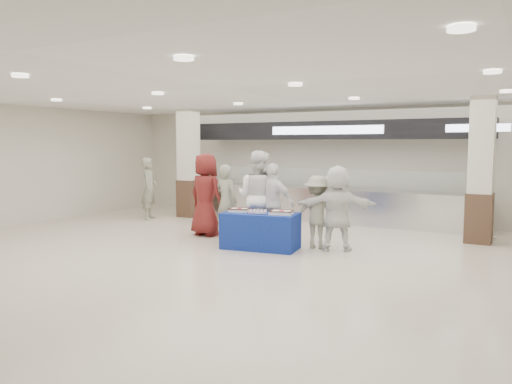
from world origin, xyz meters
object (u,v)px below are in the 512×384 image
Objects in this scene: cupcake_tray at (258,212)px; soldier_b at (317,212)px; sheet_cake_left at (239,210)px; chef_short at (273,203)px; soldier_bg at (149,189)px; soldier_a at (226,201)px; civilian_maroon at (206,195)px; display_table at (260,231)px; sheet_cake_right at (282,212)px; civilian_white at (337,208)px; chef_tall at (258,196)px.

cupcake_tray is 0.30× the size of soldier_b.
sheet_cake_left is 0.81m from chef_short.
sheet_cake_left is 4.73m from soldier_bg.
soldier_a is at bearing -12.49° from soldier_b.
cupcake_tray is at bearing 94.54° from chef_short.
cupcake_tray is 1.25m from soldier_b.
chef_short is 4.91m from soldier_bg.
cupcake_tray is at bearing 167.61° from civilian_maroon.
soldier_b is at bearing 23.60° from display_table.
sheet_cake_right is 0.33× the size of soldier_b.
soldier_bg is (-6.22, 1.31, 0.02)m from civilian_white.
civilian_white is at bearing 15.04° from display_table.
soldier_a reaches higher than soldier_b.
display_table is at bearing 56.35° from cupcake_tray.
soldier_bg is (-4.29, 1.98, 0.10)m from sheet_cake_left.
soldier_b is at bearing -176.64° from chef_short.
sheet_cake_right is at bearing 167.94° from soldier_a.
chef_short is 1.06m from soldier_b.
civilian_white is at bearing 19.33° from sheet_cake_left.
cupcake_tray is 0.26× the size of chef_short.
display_table is at bearing -137.51° from soldier_bg.
chef_tall reaches higher than display_table.
soldier_bg reaches higher than sheet_cake_left.
sheet_cake_left is 0.96m from sheet_cake_right.
civilian_white is at bearing 167.51° from soldier_b.
sheet_cake_left is at bearing 177.87° from cupcake_tray.
civilian_maroon is 3.20m from soldier_bg.
display_table is at bearing 160.21° from soldier_a.
chef_short is 0.99× the size of soldier_bg.
sheet_cake_left is 0.46m from cupcake_tray.
cupcake_tray is 1.42m from soldier_a.
soldier_b reaches higher than sheet_cake_right.
chef_tall is at bearing -23.08° from civilian_white.
chef_short reaches higher than sheet_cake_right.
chef_short is at bearing -171.63° from civilian_maroon.
display_table is 0.79× the size of civilian_maroon.
chef_tall reaches higher than sheet_cake_right.
chef_tall is 1.16× the size of civilian_white.
chef_tall reaches higher than chef_short.
civilian_white is at bearing -176.64° from chef_short.
soldier_bg is (-5.79, 1.31, 0.13)m from soldier_b.
sheet_cake_right is 0.29× the size of civilian_white.
civilian_white is at bearing -171.41° from civilian_maroon.
chef_short is at bearing 130.94° from sheet_cake_right.
soldier_bg is (-5.26, 1.91, 0.09)m from sheet_cake_right.
sheet_cake_left is at bearing 60.20° from chef_short.
sheet_cake_left is at bearing 162.01° from civilian_maroon.
soldier_b is at bearing -128.10° from soldier_bg.
sheet_cake_right reaches higher than cupcake_tray.
chef_tall is 1.87m from civilian_white.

